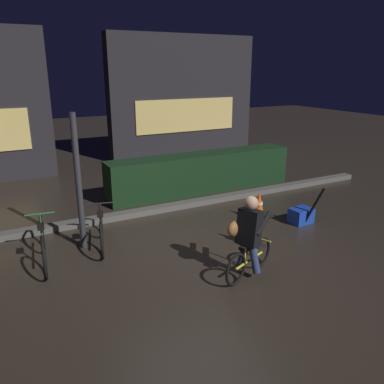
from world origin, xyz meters
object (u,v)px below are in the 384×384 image
at_px(parked_bike_left_mid, 43,243).
at_px(closed_umbrella, 313,207).
at_px(traffic_cone_near, 253,229).
at_px(parked_bike_center_left, 101,229).
at_px(traffic_cone_far, 259,206).
at_px(cyclist, 248,237).
at_px(blue_crate, 301,216).
at_px(street_post, 79,183).

distance_m(parked_bike_left_mid, closed_umbrella, 4.89).
distance_m(traffic_cone_near, closed_umbrella, 1.55).
xyz_separation_m(parked_bike_left_mid, closed_umbrella, (4.82, -0.86, 0.06)).
bearing_deg(closed_umbrella, parked_bike_left_mid, -133.71).
xyz_separation_m(parked_bike_center_left, traffic_cone_far, (3.16, -0.25, -0.04)).
xyz_separation_m(parked_bike_left_mid, cyclist, (2.59, -1.80, 0.29)).
xyz_separation_m(traffic_cone_far, cyclist, (-1.55, -1.75, 0.34)).
bearing_deg(blue_crate, traffic_cone_far, 138.31).
bearing_deg(traffic_cone_far, traffic_cone_near, -131.68).
xyz_separation_m(street_post, traffic_cone_far, (3.45, -0.34, -0.86)).
distance_m(parked_bike_center_left, closed_umbrella, 3.99).
height_order(parked_bike_left_mid, traffic_cone_near, parked_bike_left_mid).
height_order(traffic_cone_far, blue_crate, traffic_cone_far).
bearing_deg(traffic_cone_near, closed_umbrella, 5.58).
bearing_deg(street_post, traffic_cone_far, -5.67).
height_order(parked_bike_left_mid, blue_crate, parked_bike_left_mid).
relative_size(parked_bike_center_left, traffic_cone_far, 2.50).
bearing_deg(street_post, parked_bike_left_mid, -156.76).
bearing_deg(closed_umbrella, parked_bike_center_left, -138.96).
bearing_deg(parked_bike_left_mid, traffic_cone_near, -100.77).
height_order(parked_bike_center_left, blue_crate, parked_bike_center_left).
height_order(blue_crate, closed_umbrella, closed_umbrella).
relative_size(street_post, blue_crate, 5.22).
distance_m(street_post, parked_bike_center_left, 0.88).
xyz_separation_m(parked_bike_left_mid, parked_bike_center_left, (0.97, 0.20, -0.02)).
height_order(street_post, closed_umbrella, street_post).
distance_m(traffic_cone_near, traffic_cone_far, 1.28).
bearing_deg(cyclist, closed_umbrella, 0.96).
xyz_separation_m(street_post, closed_umbrella, (4.14, -1.15, -0.75)).
height_order(parked_bike_left_mid, traffic_cone_far, parked_bike_left_mid).
bearing_deg(cyclist, traffic_cone_near, 26.82).
distance_m(blue_crate, closed_umbrella, 0.36).
relative_size(street_post, traffic_cone_near, 3.60).
bearing_deg(parked_bike_left_mid, cyclist, -118.62).
bearing_deg(traffic_cone_near, traffic_cone_far, 48.32).
height_order(street_post, traffic_cone_far, street_post).
distance_m(parked_bike_left_mid, blue_crate, 4.80).
bearing_deg(traffic_cone_far, closed_umbrella, -49.76).
bearing_deg(traffic_cone_near, street_post, 153.45).
bearing_deg(traffic_cone_far, street_post, 174.33).
xyz_separation_m(street_post, blue_crate, (4.08, -0.90, -1.00)).
xyz_separation_m(street_post, traffic_cone_near, (2.60, -1.30, -0.84)).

